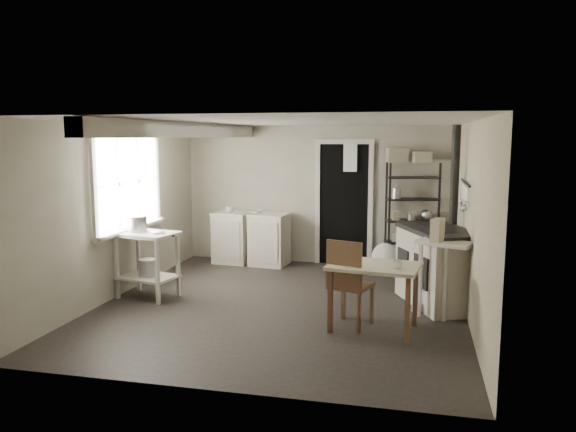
% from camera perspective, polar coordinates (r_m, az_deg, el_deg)
% --- Properties ---
extents(floor, '(5.00, 5.00, 0.00)m').
position_cam_1_polar(floor, '(7.23, -0.54, -9.00)').
color(floor, black).
rests_on(floor, ground).
extents(ceiling, '(5.00, 5.00, 0.00)m').
position_cam_1_polar(ceiling, '(6.91, -0.56, 9.56)').
color(ceiling, beige).
rests_on(ceiling, wall_back).
extents(wall_back, '(4.50, 0.02, 2.30)m').
position_cam_1_polar(wall_back, '(9.41, 2.99, 2.13)').
color(wall_back, '#A9A490').
rests_on(wall_back, ground).
extents(wall_front, '(4.50, 0.02, 2.30)m').
position_cam_1_polar(wall_front, '(4.62, -7.79, -4.14)').
color(wall_front, '#A9A490').
rests_on(wall_front, ground).
extents(wall_left, '(0.02, 5.00, 2.30)m').
position_cam_1_polar(wall_left, '(7.81, -16.83, 0.58)').
color(wall_left, '#A9A490').
rests_on(wall_left, ground).
extents(wall_right, '(0.02, 5.00, 2.30)m').
position_cam_1_polar(wall_right, '(6.82, 18.17, -0.52)').
color(wall_right, '#A9A490').
rests_on(wall_right, ground).
extents(window, '(0.12, 1.76, 1.28)m').
position_cam_1_polar(window, '(7.93, -16.03, 3.27)').
color(window, beige).
rests_on(window, wall_left).
extents(doorway, '(0.96, 0.10, 2.08)m').
position_cam_1_polar(doorway, '(9.33, 5.68, 1.13)').
color(doorway, beige).
rests_on(doorway, ground).
extents(ceiling_beam, '(0.18, 5.00, 0.18)m').
position_cam_1_polar(ceiling_beam, '(7.28, -9.89, 8.57)').
color(ceiling_beam, beige).
rests_on(ceiling_beam, ceiling).
extents(wallpaper_panel, '(0.01, 5.00, 2.30)m').
position_cam_1_polar(wallpaper_panel, '(6.82, 18.09, -0.52)').
color(wallpaper_panel, beige).
rests_on(wallpaper_panel, wall_right).
extents(utensil_rail, '(0.06, 1.20, 0.44)m').
position_cam_1_polar(utensil_rail, '(7.36, 17.43, 3.25)').
color(utensil_rail, '#B1B0B3').
rests_on(utensil_rail, wall_right).
extents(prep_table, '(0.86, 0.69, 0.87)m').
position_cam_1_polar(prep_table, '(7.69, -14.06, -5.11)').
color(prep_table, beige).
rests_on(prep_table, ground).
extents(stockpot, '(0.30, 0.30, 0.28)m').
position_cam_1_polar(stockpot, '(7.69, -15.11, -1.05)').
color(stockpot, '#B1B0B3').
rests_on(stockpot, prep_table).
extents(saucepan, '(0.23, 0.23, 0.10)m').
position_cam_1_polar(saucepan, '(7.49, -13.12, -1.92)').
color(saucepan, '#B1B0B3').
rests_on(saucepan, prep_table).
extents(bucket, '(0.25, 0.25, 0.26)m').
position_cam_1_polar(bucket, '(7.69, -14.07, -5.23)').
color(bucket, '#B1B0B3').
rests_on(bucket, prep_table).
extents(base_cabinets, '(1.36, 0.68, 0.86)m').
position_cam_1_polar(base_cabinets, '(9.44, -3.77, -2.09)').
color(base_cabinets, beige).
rests_on(base_cabinets, ground).
extents(mixing_bowl, '(0.35, 0.35, 0.07)m').
position_cam_1_polar(mixing_bowl, '(9.29, -3.25, 0.83)').
color(mixing_bowl, silver).
rests_on(mixing_bowl, base_cabinets).
extents(counter_cup, '(0.14, 0.14, 0.10)m').
position_cam_1_polar(counter_cup, '(9.42, -5.96, 1.01)').
color(counter_cup, silver).
rests_on(counter_cup, base_cabinets).
extents(shelf_rack, '(0.87, 0.50, 1.72)m').
position_cam_1_polar(shelf_rack, '(9.10, 12.48, 0.48)').
color(shelf_rack, black).
rests_on(shelf_rack, ground).
extents(shelf_jar, '(0.11, 0.11, 0.21)m').
position_cam_1_polar(shelf_jar, '(9.04, 10.94, 3.20)').
color(shelf_jar, silver).
rests_on(shelf_jar, shelf_rack).
extents(storage_box_a, '(0.37, 0.34, 0.22)m').
position_cam_1_polar(storage_box_a, '(9.08, 11.02, 7.22)').
color(storage_box_a, beige).
rests_on(storage_box_a, shelf_rack).
extents(storage_box_b, '(0.30, 0.29, 0.17)m').
position_cam_1_polar(storage_box_b, '(8.97, 13.51, 7.01)').
color(storage_box_b, beige).
rests_on(storage_box_b, shelf_rack).
extents(stove, '(1.13, 1.41, 0.97)m').
position_cam_1_polar(stove, '(7.37, 15.05, -5.39)').
color(stove, beige).
rests_on(stove, ground).
extents(stovepipe, '(0.14, 0.14, 1.40)m').
position_cam_1_polar(stovepipe, '(7.68, 16.59, 3.77)').
color(stovepipe, black).
rests_on(stovepipe, stove).
extents(side_ledge, '(0.69, 0.55, 0.94)m').
position_cam_1_polar(side_ledge, '(6.74, 15.50, -6.77)').
color(side_ledge, beige).
rests_on(side_ledge, ground).
extents(oats_box, '(0.17, 0.21, 0.27)m').
position_cam_1_polar(oats_box, '(6.55, 14.92, -1.96)').
color(oats_box, beige).
rests_on(oats_box, side_ledge).
extents(work_table, '(1.05, 0.81, 0.74)m').
position_cam_1_polar(work_table, '(6.31, 8.69, -8.03)').
color(work_table, beige).
rests_on(work_table, ground).
extents(table_cup, '(0.11, 0.11, 0.09)m').
position_cam_1_polar(table_cup, '(6.05, 11.10, -4.64)').
color(table_cup, silver).
rests_on(table_cup, work_table).
extents(chair, '(0.53, 0.54, 1.01)m').
position_cam_1_polar(chair, '(6.36, 6.44, -6.88)').
color(chair, '#503422').
rests_on(chair, ground).
extents(flour_sack, '(0.54, 0.50, 0.51)m').
position_cam_1_polar(flour_sack, '(8.74, 9.82, -4.48)').
color(flour_sack, silver).
rests_on(flour_sack, ground).
extents(floor_crock, '(0.14, 0.14, 0.13)m').
position_cam_1_polar(floor_crock, '(7.09, 12.91, -8.91)').
color(floor_crock, silver).
rests_on(floor_crock, ground).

